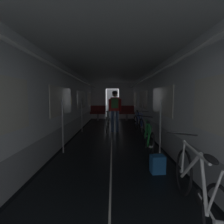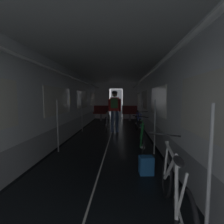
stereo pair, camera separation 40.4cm
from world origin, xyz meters
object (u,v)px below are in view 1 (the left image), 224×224
(bench_seat_far_left, at_px, (98,112))
(bench_seat_far_right, at_px, (127,112))
(backpack_on_floor, at_px, (158,164))
(bicycle_white, at_px, (197,187))
(bicycle_green, at_px, (148,139))
(bicycle_blue, at_px, (139,124))
(person_cyclist_aisle, at_px, (115,107))
(bicycle_silver_in_aisle, at_px, (108,122))

(bench_seat_far_left, height_order, bench_seat_far_right, same)
(backpack_on_floor, bearing_deg, bench_seat_far_right, 90.02)
(bicycle_white, xyz_separation_m, bicycle_green, (-0.08, 2.25, -0.00))
(bicycle_blue, bearing_deg, bicycle_green, -93.09)
(person_cyclist_aisle, distance_m, backpack_on_floor, 3.87)
(bench_seat_far_left, xyz_separation_m, bicycle_blue, (1.99, -3.59, -0.18))
(person_cyclist_aisle, bearing_deg, bicycle_white, -79.25)
(bench_seat_far_left, relative_size, person_cyclist_aisle, 0.57)
(bicycle_silver_in_aisle, height_order, backpack_on_floor, bicycle_silver_in_aisle)
(bench_seat_far_right, bearing_deg, bicycle_white, -89.01)
(bicycle_silver_in_aisle, bearing_deg, bicycle_green, -68.17)
(bench_seat_far_right, relative_size, bicycle_blue, 0.58)
(bench_seat_far_right, xyz_separation_m, bicycle_white, (0.14, -8.27, -0.18))
(backpack_on_floor, bearing_deg, bicycle_green, 86.95)
(bicycle_green, bearing_deg, bicycle_blue, 86.91)
(bench_seat_far_left, distance_m, bicycle_silver_in_aisle, 3.24)
(bench_seat_far_right, xyz_separation_m, bicycle_green, (0.06, -6.03, -0.19))
(bench_seat_far_left, xyz_separation_m, bicycle_green, (1.86, -6.03, -0.19))
(bicycle_green, relative_size, bicycle_blue, 1.00)
(bicycle_white, bearing_deg, bicycle_blue, 89.41)
(bench_seat_far_left, bearing_deg, bicycle_white, -76.78)
(bicycle_green, distance_m, backpack_on_floor, 1.10)
(bicycle_blue, relative_size, backpack_on_floor, 4.97)
(bicycle_silver_in_aisle, bearing_deg, bench_seat_far_left, 102.70)
(bicycle_green, relative_size, bicycle_silver_in_aisle, 1.00)
(bench_seat_far_left, relative_size, bicycle_green, 0.58)
(bicycle_green, height_order, backpack_on_floor, bicycle_green)
(person_cyclist_aisle, xyz_separation_m, bicycle_silver_in_aisle, (-0.31, 0.27, -0.69))
(bench_seat_far_right, bearing_deg, bicycle_green, -89.43)
(person_cyclist_aisle, xyz_separation_m, backpack_on_floor, (0.78, -3.68, -0.90))
(bench_seat_far_right, distance_m, bicycle_green, 6.03)
(bicycle_white, height_order, person_cyclist_aisle, person_cyclist_aisle)
(bicycle_green, bearing_deg, bicycle_white, -87.88)
(bicycle_white, relative_size, bicycle_green, 1.00)
(bench_seat_far_right, bearing_deg, bicycle_silver_in_aisle, -109.02)
(person_cyclist_aisle, height_order, bicycle_silver_in_aisle, person_cyclist_aisle)
(bicycle_white, height_order, bicycle_blue, bicycle_white)
(bicycle_blue, relative_size, bicycle_silver_in_aisle, 1.00)
(bicycle_blue, distance_m, bicycle_silver_in_aisle, 1.35)
(bicycle_blue, distance_m, person_cyclist_aisle, 1.20)
(bench_seat_far_left, relative_size, bicycle_white, 0.58)
(bench_seat_far_left, distance_m, bicycle_white, 8.50)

